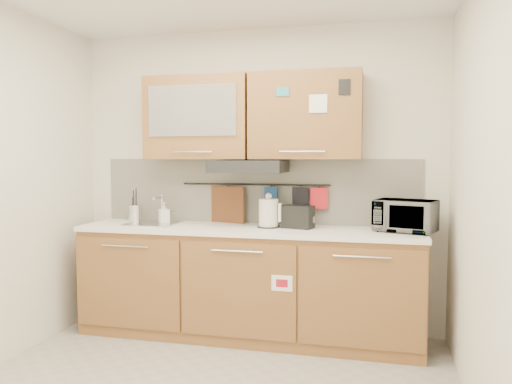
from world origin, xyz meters
The scene contains 18 objects.
wall_back centered at (0.00, 1.50, 1.30)m, with size 3.20×3.20×0.00m, color silver.
wall_right centered at (1.60, 0.00, 1.30)m, with size 3.00×3.00×0.00m, color silver.
base_cabinet centered at (0.00, 1.19, 0.41)m, with size 2.80×0.64×0.88m.
countertop centered at (0.00, 1.19, 0.90)m, with size 2.82×0.62×0.04m, color white.
backsplash centered at (0.00, 1.49, 1.20)m, with size 2.80×0.02×0.56m, color silver.
upper_cabinets centered at (0.00, 1.32, 1.83)m, with size 1.82×0.37×0.70m.
range_hood centered at (0.00, 1.25, 1.42)m, with size 0.60×0.46×0.10m, color black.
sink centered at (-0.85, 1.21, 0.92)m, with size 0.42×0.40×0.26m.
utensil_rail centered at (0.00, 1.45, 1.26)m, with size 0.02×0.02×1.30m, color black.
utensil_crock centered at (-1.08, 1.32, 1.00)m, with size 0.13×0.13×0.30m.
kettle centered at (0.17, 1.22, 1.03)m, with size 0.21×0.19×0.28m.
toaster centered at (0.41, 1.24, 1.01)m, with size 0.27×0.20×0.19m.
microwave centered at (1.25, 1.24, 1.04)m, with size 0.45×0.30×0.25m, color #999999.
soap_bottle centered at (-0.77, 1.27, 1.01)m, with size 0.08×0.08×0.18m, color #999999.
cutting_board centered at (-0.24, 1.44, 1.03)m, with size 0.34×0.02×0.42m, color brown.
oven_mitt centered at (0.15, 1.44, 1.14)m, with size 0.11×0.03×0.19m, color navy.
dark_pouch centered at (0.40, 1.44, 1.13)m, with size 0.13×0.04×0.21m, color black.
pot_holder centered at (0.56, 1.44, 1.15)m, with size 0.14×0.02×0.18m, color red.
Camera 1 is at (1.03, -2.75, 1.49)m, focal length 35.00 mm.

